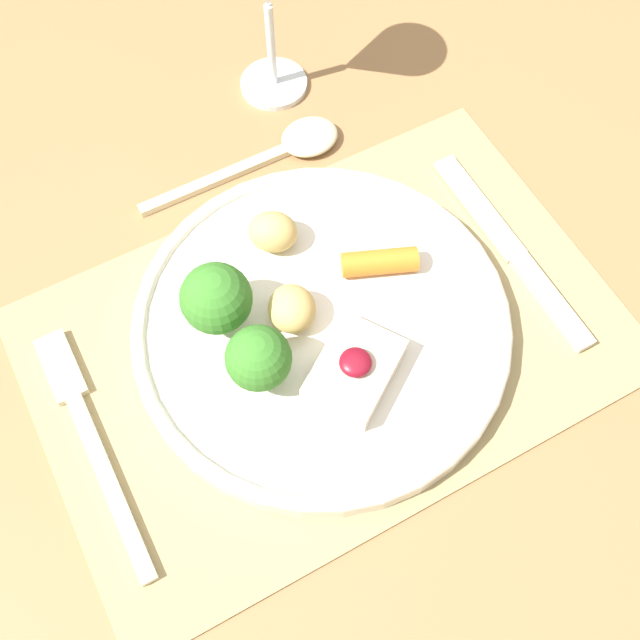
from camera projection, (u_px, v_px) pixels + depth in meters
ground_plane at (323, 529)px, 1.27m from camera, size 8.00×8.00×0.00m
dining_table at (326, 379)px, 0.67m from camera, size 1.43×1.17×0.75m
placemat at (327, 340)px, 0.59m from camera, size 0.45×0.30×0.00m
dinner_plate at (313, 324)px, 0.58m from camera, size 0.30×0.30×0.08m
fork at (88, 431)px, 0.55m from camera, size 0.02×0.21×0.01m
knife at (520, 261)px, 0.62m from camera, size 0.02×0.21×0.01m
spoon at (290, 146)px, 0.67m from camera, size 0.19×0.04×0.02m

